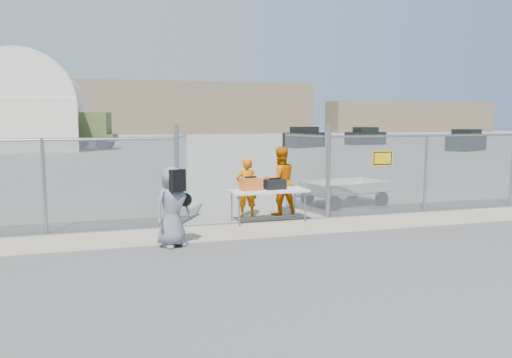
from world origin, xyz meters
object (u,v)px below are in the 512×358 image
object	(u,v)px
security_worker_left	(246,188)
visitor	(172,207)
utility_trailer	(344,192)
folding_table	(268,206)
security_worker_right	(280,181)

from	to	relation	value
security_worker_left	visitor	bearing A→B (deg)	49.97
security_worker_left	utility_trailer	bearing A→B (deg)	-162.98
visitor	utility_trailer	xyz separation A→B (m)	(5.65, 3.56, -0.45)
folding_table	utility_trailer	world-z (taller)	folding_table
security_worker_left	visitor	size ratio (longest dim) A/B	0.95
folding_table	security_worker_right	xyz separation A→B (m)	(0.60, 0.83, 0.52)
visitor	utility_trailer	size ratio (longest dim) A/B	0.52
security_worker_right	security_worker_left	bearing A→B (deg)	-6.50
security_worker_left	visitor	distance (m)	3.47
security_worker_right	utility_trailer	size ratio (longest dim) A/B	0.58
security_worker_left	utility_trailer	distance (m)	3.52
security_worker_left	utility_trailer	xyz separation A→B (m)	(3.36, 0.95, -0.40)
security_worker_right	visitor	xyz separation A→B (m)	(-3.24, -2.60, -0.10)
security_worker_left	security_worker_right	size ratio (longest dim) A/B	0.84
security_worker_left	security_worker_right	xyz separation A→B (m)	(0.95, -0.01, 0.15)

